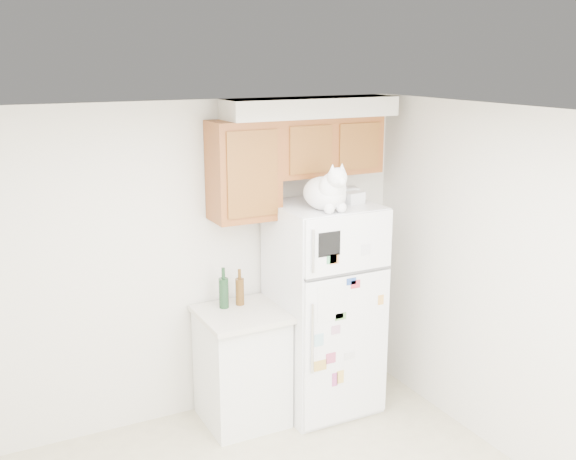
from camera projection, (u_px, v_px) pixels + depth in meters
room_shell at (296, 275)px, 3.60m from camera, size 3.84×4.04×2.52m
refrigerator at (324, 308)px, 5.40m from camera, size 0.76×0.78×1.70m
base_counter at (242, 366)px, 5.26m from camera, size 0.64×0.64×0.92m
cat at (328, 192)px, 4.97m from camera, size 0.36×0.53×0.37m
storage_box_back at (346, 193)px, 5.35m from camera, size 0.20×0.17×0.10m
storage_box_front at (354, 198)px, 5.21m from camera, size 0.17×0.13×0.09m
bottle_green at (224, 288)px, 5.17m from camera, size 0.08×0.08×0.32m
bottle_amber at (240, 287)px, 5.24m from camera, size 0.07×0.07×0.29m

